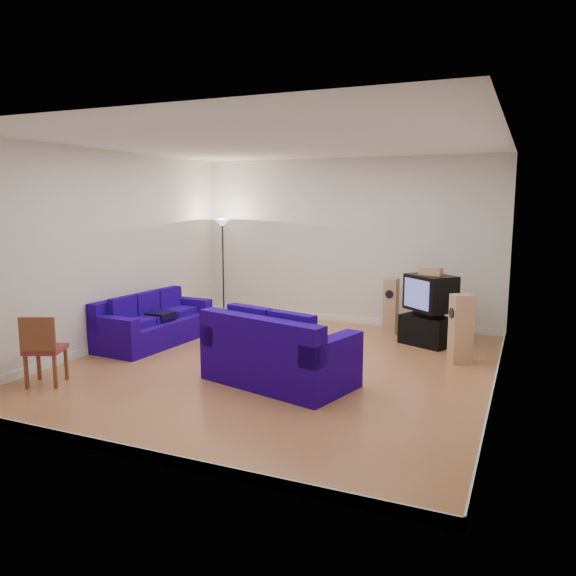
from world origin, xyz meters
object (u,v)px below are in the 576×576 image
at_px(sofa_three_seat, 152,325).
at_px(coffee_table, 235,334).
at_px(tv_stand, 425,331).
at_px(sofa_loveseat, 277,357).
at_px(television, 430,293).

xyz_separation_m(sofa_three_seat, coffee_table, (1.62, -0.03, 0.01)).
bearing_deg(tv_stand, sofa_loveseat, -92.81).
bearing_deg(coffee_table, television, 33.32).
height_order(sofa_loveseat, tv_stand, sofa_loveseat).
relative_size(coffee_table, tv_stand, 1.39).
xyz_separation_m(sofa_loveseat, coffee_table, (-1.22, 1.08, -0.05)).
distance_m(tv_stand, television, 0.64).
xyz_separation_m(sofa_three_seat, tv_stand, (4.28, 1.70, -0.05)).
relative_size(sofa_three_seat, tv_stand, 2.67).
xyz_separation_m(sofa_three_seat, sofa_loveseat, (2.84, -1.12, 0.06)).
relative_size(sofa_loveseat, television, 2.24).
bearing_deg(television, sofa_loveseat, -76.13).
xyz_separation_m(tv_stand, television, (0.05, 0.05, 0.64)).
height_order(sofa_loveseat, coffee_table, sofa_loveseat).
height_order(sofa_three_seat, tv_stand, sofa_three_seat).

